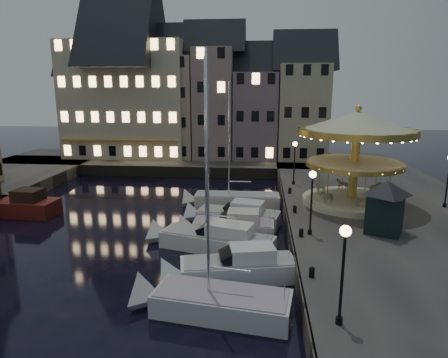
# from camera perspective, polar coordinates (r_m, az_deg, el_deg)

# --- Properties ---
(ground) EXTENTS (160.00, 160.00, 0.00)m
(ground) POSITION_cam_1_polar(r_m,az_deg,el_deg) (26.21, -3.85, -10.79)
(ground) COLOR black
(ground) RESTS_ON ground
(quay_east) EXTENTS (16.00, 56.00, 1.30)m
(quay_east) POSITION_cam_1_polar(r_m,az_deg,el_deg) (32.86, 22.97, -5.60)
(quay_east) COLOR #474442
(quay_east) RESTS_ON ground
(quay_north) EXTENTS (44.00, 12.00, 1.30)m
(quay_north) POSITION_cam_1_polar(r_m,az_deg,el_deg) (53.93, -7.61, 2.36)
(quay_north) COLOR #474442
(quay_north) RESTS_ON ground
(quaywall_e) EXTENTS (0.15, 44.00, 1.30)m
(quaywall_e) POSITION_cam_1_polar(r_m,az_deg,el_deg) (31.34, 8.84, -5.57)
(quaywall_e) COLOR #47423A
(quaywall_e) RESTS_ON ground
(quaywall_n) EXTENTS (48.00, 0.15, 1.30)m
(quaywall_n) POSITION_cam_1_polar(r_m,az_deg,el_deg) (47.76, -6.84, 0.99)
(quaywall_n) COLOR #47423A
(quaywall_n) RESTS_ON ground
(streetlamp_a) EXTENTS (0.44, 0.44, 4.17)m
(streetlamp_a) POSITION_cam_1_polar(r_m,az_deg,el_deg) (16.39, 16.69, -11.17)
(streetlamp_a) COLOR black
(streetlamp_a) RESTS_ON quay_east
(streetlamp_b) EXTENTS (0.44, 0.44, 4.17)m
(streetlamp_b) POSITION_cam_1_polar(r_m,az_deg,el_deg) (25.72, 12.43, -2.04)
(streetlamp_b) COLOR black
(streetlamp_b) RESTS_ON quay_east
(streetlamp_c) EXTENTS (0.44, 0.44, 4.17)m
(streetlamp_c) POSITION_cam_1_polar(r_m,az_deg,el_deg) (38.85, 10.05, 3.15)
(streetlamp_c) COLOR black
(streetlamp_c) RESTS_ON quay_east
(bollard_a) EXTENTS (0.30, 0.30, 0.57)m
(bollard_a) POSITION_cam_1_polar(r_m,az_deg,el_deg) (20.88, 12.44, -12.76)
(bollard_a) COLOR black
(bollard_a) RESTS_ON quay_east
(bollard_b) EXTENTS (0.30, 0.30, 0.57)m
(bollard_b) POSITION_cam_1_polar(r_m,az_deg,el_deg) (25.91, 10.97, -7.47)
(bollard_b) COLOR black
(bollard_b) RESTS_ON quay_east
(bollard_c) EXTENTS (0.30, 0.30, 0.57)m
(bollard_c) POSITION_cam_1_polar(r_m,az_deg,el_deg) (30.62, 10.08, -4.19)
(bollard_c) COLOR black
(bollard_c) RESTS_ON quay_east
(bollard_d) EXTENTS (0.30, 0.30, 0.57)m
(bollard_d) POSITION_cam_1_polar(r_m,az_deg,el_deg) (35.90, 9.38, -1.59)
(bollard_d) COLOR black
(bollard_d) RESTS_ON quay_east
(townhouse_na) EXTENTS (5.50, 8.00, 12.80)m
(townhouse_na) POSITION_cam_1_polar(r_m,az_deg,el_deg) (58.60, -18.58, 9.68)
(townhouse_na) COLOR #A3887D
(townhouse_na) RESTS_ON quay_north
(townhouse_nb) EXTENTS (6.16, 8.00, 13.80)m
(townhouse_nb) POSITION_cam_1_polar(r_m,az_deg,el_deg) (56.62, -13.47, 10.41)
(townhouse_nb) COLOR tan
(townhouse_nb) RESTS_ON quay_north
(townhouse_nc) EXTENTS (6.82, 8.00, 14.80)m
(townhouse_nc) POSITION_cam_1_polar(r_m,az_deg,el_deg) (54.98, -7.40, 11.11)
(townhouse_nc) COLOR tan
(townhouse_nc) RESTS_ON quay_north
(townhouse_nd) EXTENTS (5.50, 8.00, 15.80)m
(townhouse_nd) POSITION_cam_1_polar(r_m,az_deg,el_deg) (54.01, -1.33, 11.71)
(townhouse_nd) COLOR gray
(townhouse_nd) RESTS_ON quay_north
(townhouse_ne) EXTENTS (6.16, 8.00, 12.80)m
(townhouse_ne) POSITION_cam_1_polar(r_m,az_deg,el_deg) (53.72, 4.56, 10.06)
(townhouse_ne) COLOR slate
(townhouse_ne) RESTS_ON quay_north
(townhouse_nf) EXTENTS (6.82, 8.00, 13.80)m
(townhouse_nf) POSITION_cam_1_polar(r_m,az_deg,el_deg) (53.96, 11.11, 10.41)
(townhouse_nf) COLOR #AFA48A
(townhouse_nf) RESTS_ON quay_north
(hotel_corner) EXTENTS (17.60, 9.00, 16.80)m
(hotel_corner) POSITION_cam_1_polar(r_m,az_deg,el_deg) (56.56, -13.51, 11.93)
(hotel_corner) COLOR beige
(hotel_corner) RESTS_ON quay_north
(motorboat_a) EXTENTS (7.64, 3.56, 12.65)m
(motorboat_a) POSITION_cam_1_polar(r_m,az_deg,el_deg) (19.95, -1.98, -17.21)
(motorboat_a) COLOR silver
(motorboat_a) RESTS_ON ground
(motorboat_b) EXTENTS (7.57, 3.53, 2.15)m
(motorboat_b) POSITION_cam_1_polar(r_m,az_deg,el_deg) (22.88, 1.02, -12.71)
(motorboat_b) COLOR silver
(motorboat_b) RESTS_ON ground
(motorboat_c) EXTENTS (8.61, 4.41, 11.49)m
(motorboat_c) POSITION_cam_1_polar(r_m,az_deg,el_deg) (26.82, -1.82, -8.61)
(motorboat_c) COLOR silver
(motorboat_c) RESTS_ON ground
(motorboat_d) EXTENTS (6.83, 2.30, 2.15)m
(motorboat_d) POSITION_cam_1_polar(r_m,az_deg,el_deg) (29.04, 0.53, -6.96)
(motorboat_d) COLOR silver
(motorboat_d) RESTS_ON ground
(motorboat_e) EXTENTS (7.47, 3.45, 2.15)m
(motorboat_e) POSITION_cam_1_polar(r_m,az_deg,el_deg) (31.46, 1.30, -5.35)
(motorboat_e) COLOR silver
(motorboat_e) RESTS_ON ground
(motorboat_f) EXTENTS (8.62, 2.36, 11.47)m
(motorboat_f) POSITION_cam_1_polar(r_m,az_deg,el_deg) (36.15, 0.96, -3.07)
(motorboat_f) COLOR beige
(motorboat_f) RESTS_ON ground
(red_fishing_boat) EXTENTS (7.60, 3.03, 5.94)m
(red_fishing_boat) POSITION_cam_1_polar(r_m,az_deg,el_deg) (38.09, -27.67, -3.50)
(red_fishing_boat) COLOR #571813
(red_fishing_boat) RESTS_ON ground
(carousel) EXTENTS (9.02, 9.02, 7.89)m
(carousel) POSITION_cam_1_polar(r_m,az_deg,el_deg) (33.03, 18.38, 5.31)
(carousel) COLOR beige
(carousel) RESTS_ON quay_east
(ticket_kiosk) EXTENTS (3.35, 3.35, 3.93)m
(ticket_kiosk) POSITION_cam_1_polar(r_m,az_deg,el_deg) (27.59, 22.16, -2.51)
(ticket_kiosk) COLOR black
(ticket_kiosk) RESTS_ON quay_east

